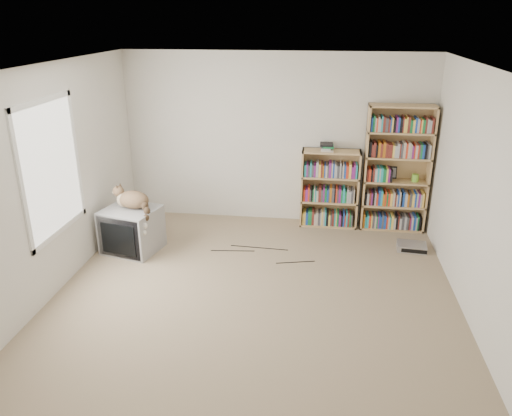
# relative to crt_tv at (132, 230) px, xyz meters

# --- Properties ---
(floor) EXTENTS (4.50, 5.00, 0.01)m
(floor) POSITION_rel_crt_tv_xyz_m (1.78, -1.14, -0.29)
(floor) COLOR gray
(floor) RESTS_ON ground
(wall_back) EXTENTS (4.50, 0.02, 2.50)m
(wall_back) POSITION_rel_crt_tv_xyz_m (1.78, 1.36, 0.96)
(wall_back) COLOR beige
(wall_back) RESTS_ON floor
(wall_front) EXTENTS (4.50, 0.02, 2.50)m
(wall_front) POSITION_rel_crt_tv_xyz_m (1.78, -3.64, 0.96)
(wall_front) COLOR beige
(wall_front) RESTS_ON floor
(wall_left) EXTENTS (0.02, 5.00, 2.50)m
(wall_left) POSITION_rel_crt_tv_xyz_m (-0.47, -1.14, 0.96)
(wall_left) COLOR beige
(wall_left) RESTS_ON floor
(wall_right) EXTENTS (0.02, 5.00, 2.50)m
(wall_right) POSITION_rel_crt_tv_xyz_m (4.03, -1.14, 0.96)
(wall_right) COLOR beige
(wall_right) RESTS_ON floor
(ceiling) EXTENTS (4.50, 5.00, 0.02)m
(ceiling) POSITION_rel_crt_tv_xyz_m (1.78, -1.14, 2.21)
(ceiling) COLOR white
(ceiling) RESTS_ON wall_back
(window) EXTENTS (0.02, 1.22, 1.52)m
(window) POSITION_rel_crt_tv_xyz_m (-0.46, -0.94, 1.11)
(window) COLOR white
(window) RESTS_ON wall_left
(crt_tv) EXTENTS (0.80, 0.75, 0.59)m
(crt_tv) POSITION_rel_crt_tv_xyz_m (0.00, 0.00, 0.00)
(crt_tv) COLOR gray
(crt_tv) RESTS_ON floor
(cat) EXTENTS (0.61, 0.53, 0.51)m
(cat) POSITION_rel_crt_tv_xyz_m (0.07, 0.00, 0.38)
(cat) COLOR #362616
(cat) RESTS_ON crt_tv
(bookcase_tall) EXTENTS (0.91, 0.30, 1.82)m
(bookcase_tall) POSITION_rel_crt_tv_xyz_m (3.52, 1.22, 0.57)
(bookcase_tall) COLOR tan
(bookcase_tall) RESTS_ON floor
(bookcase_short) EXTENTS (0.84, 0.30, 1.15)m
(bookcase_short) POSITION_rel_crt_tv_xyz_m (2.59, 1.22, 0.23)
(bookcase_short) COLOR tan
(bookcase_short) RESTS_ON floor
(book_stack) EXTENTS (0.18, 0.24, 0.10)m
(book_stack) POSITION_rel_crt_tv_xyz_m (2.53, 1.20, 0.91)
(book_stack) COLOR red
(book_stack) RESTS_ON bookcase_short
(green_mug) EXTENTS (0.10, 0.10, 0.11)m
(green_mug) POSITION_rel_crt_tv_xyz_m (3.79, 1.20, 0.50)
(green_mug) COLOR #7AC337
(green_mug) RESTS_ON bookcase_tall
(framed_print) EXTENTS (0.13, 0.05, 0.18)m
(framed_print) POSITION_rel_crt_tv_xyz_m (3.48, 1.30, 0.54)
(framed_print) COLOR black
(framed_print) RESTS_ON bookcase_tall
(dvd_player) EXTENTS (0.41, 0.31, 0.09)m
(dvd_player) POSITION_rel_crt_tv_xyz_m (3.72, 0.48, -0.25)
(dvd_player) COLOR #AFAEB3
(dvd_player) RESTS_ON floor
(wall_outlet) EXTENTS (0.01, 0.08, 0.13)m
(wall_outlet) POSITION_rel_crt_tv_xyz_m (-0.46, 0.34, 0.03)
(wall_outlet) COLOR silver
(wall_outlet) RESTS_ON wall_left
(floor_cables) EXTENTS (1.20, 0.70, 0.01)m
(floor_cables) POSITION_rel_crt_tv_xyz_m (1.86, 0.09, -0.29)
(floor_cables) COLOR black
(floor_cables) RESTS_ON floor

